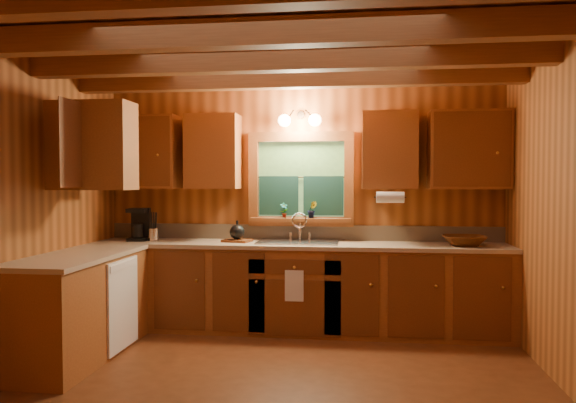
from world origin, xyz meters
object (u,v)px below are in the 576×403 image
Objects in this scene: coffee_maker at (139,224)px; cutting_board at (237,241)px; sink at (298,247)px; wicker_basket at (464,241)px.

cutting_board is (1.07, -0.03, -0.16)m from coffee_maker.
sink is 1.64m from wicker_basket.
wicker_basket is (1.63, -0.06, 0.09)m from sink.
wicker_basket is (3.34, -0.09, -0.12)m from coffee_maker.
wicker_basket reaches higher than cutting_board.
sink is at bearing 13.81° from cutting_board.
coffee_maker is at bearing 178.48° from wicker_basket.
sink reaches higher than wicker_basket.
coffee_maker is at bearing 179.19° from sink.
sink is 2.40× the size of coffee_maker.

